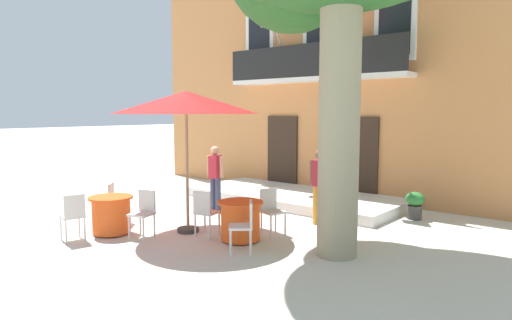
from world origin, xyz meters
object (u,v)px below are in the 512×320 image
cafe_table_middle (240,221)px  cafe_chair_middle_1 (245,223)px  cafe_chair_near_tree_0 (73,214)px  ground_planter_right (415,204)px  cafe_chair_middle_0 (205,210)px  cafe_umbrella (186,103)px  cafe_chair_near_tree_1 (144,210)px  pedestrian_mid_plaza (215,174)px  cafe_chair_middle_2 (271,208)px  cafe_table_near_tree (111,215)px  cafe_chair_near_tree_2 (116,200)px  ground_planter_left (215,177)px  pedestrian_near_entrance (320,182)px

cafe_table_middle → cafe_chair_middle_1: bearing=-42.3°
cafe_chair_near_tree_0 → ground_planter_right: 7.27m
cafe_chair_middle_0 → cafe_umbrella: cafe_umbrella is taller
cafe_umbrella → cafe_chair_near_tree_1: bearing=-114.0°
cafe_umbrella → pedestrian_mid_plaza: size_ratio=1.82×
pedestrian_mid_plaza → cafe_chair_near_tree_1: bearing=-75.5°
cafe_table_middle → pedestrian_mid_plaza: (-2.29, 1.62, 0.51)m
cafe_chair_middle_2 → cafe_table_near_tree: bearing=-140.6°
cafe_table_middle → cafe_chair_middle_0: cafe_chair_middle_0 is taller
cafe_table_middle → ground_planter_right: (1.89, 3.83, -0.04)m
cafe_chair_near_tree_2 → ground_planter_right: 6.66m
cafe_chair_near_tree_2 → cafe_umbrella: 2.71m
cafe_table_middle → cafe_umbrella: (-1.25, -0.21, 2.22)m
ground_planter_left → pedestrian_mid_plaza: bearing=-44.4°
cafe_chair_near_tree_1 → ground_planter_left: bearing=121.6°
cafe_chair_middle_1 → ground_planter_right: size_ratio=1.45×
pedestrian_near_entrance → pedestrian_mid_plaza: 2.82m
cafe_table_middle → cafe_chair_middle_1: (0.56, -0.51, 0.14)m
cafe_table_near_tree → cafe_chair_near_tree_2: 0.77m
cafe_chair_middle_0 → pedestrian_mid_plaza: (-1.58, 1.86, 0.37)m
cafe_table_near_tree → pedestrian_near_entrance: size_ratio=0.52×
ground_planter_left → cafe_umbrella: bearing=-50.6°
pedestrian_near_entrance → cafe_umbrella: bearing=-128.4°
cafe_table_near_tree → cafe_umbrella: (1.06, 1.09, 2.22)m
ground_planter_right → cafe_chair_middle_2: bearing=-119.2°
cafe_chair_middle_2 → cafe_umbrella: cafe_umbrella is taller
cafe_chair_near_tree_1 → cafe_chair_middle_1: bearing=13.3°
cafe_table_near_tree → cafe_chair_near_tree_2: bearing=139.4°
cafe_chair_near_tree_0 → ground_planter_left: 6.39m
cafe_chair_near_tree_0 → ground_planter_right: size_ratio=1.45×
cafe_chair_middle_0 → ground_planter_right: 4.84m
cafe_chair_middle_1 → ground_planter_right: bearing=72.9°
cafe_chair_middle_1 → pedestrian_near_entrance: 2.54m
cafe_chair_near_tree_1 → ground_planter_right: 5.99m
pedestrian_near_entrance → cafe_chair_middle_1: bearing=-88.7°
cafe_table_middle → pedestrian_mid_plaza: 2.85m
cafe_table_near_tree → cafe_chair_near_tree_0: size_ratio=0.95×
cafe_table_near_tree → ground_planter_right: bearing=50.7°
pedestrian_near_entrance → ground_planter_left: bearing=159.5°
cafe_table_middle → cafe_chair_middle_0: size_ratio=0.95×
cafe_chair_near_tree_0 → cafe_chair_middle_2: 3.78m
cafe_chair_middle_0 → cafe_chair_near_tree_0: bearing=-132.8°
cafe_table_near_tree → cafe_chair_middle_0: 1.92m
cafe_table_middle → cafe_chair_middle_2: (0.16, 0.74, 0.14)m
cafe_chair_near_tree_0 → ground_planter_left: bearing=110.7°
cafe_chair_middle_1 → cafe_table_near_tree: bearing=-164.6°
pedestrian_mid_plaza → ground_planter_right: bearing=27.9°
cafe_chair_near_tree_1 → cafe_table_middle: 1.91m
cafe_table_near_tree → cafe_chair_near_tree_2: (-0.57, 0.49, 0.14)m
cafe_table_near_tree → ground_planter_left: size_ratio=1.37×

